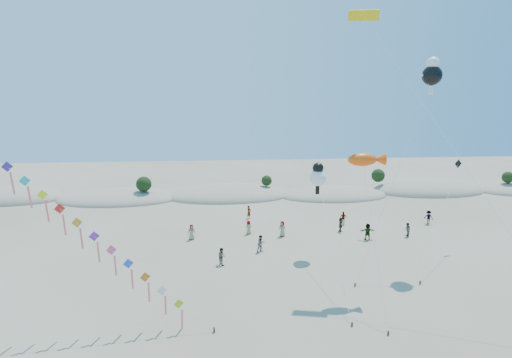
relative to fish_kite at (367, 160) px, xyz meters
name	(u,v)px	position (x,y,z in m)	size (l,w,h in m)	color
dune_ridge	(234,195)	(-8.95, 31.41, -10.23)	(145.30, 11.49, 5.57)	tan
fish_kite	(367,160)	(0.00, 0.00, 0.00)	(2.91, 7.86, 10.88)	#3F2D1E
cartoon_kite_low	(318,176)	(-1.94, 7.54, -2.70)	(1.57, 14.42, 8.93)	#3F2D1E
cartoon_kite_high	(432,73)	(7.71, 5.93, 6.74)	(9.27, 7.07, 18.51)	#3F2D1E
parafoil_kite	(367,20)	(0.80, 3.85, 10.81)	(11.06, 15.78, 21.99)	#3F2D1E
dark_kite	(448,196)	(10.17, 5.81, -4.51)	(8.07, 9.04, 8.88)	#3F2D1E
beachgoers	(319,229)	(-0.56, 12.06, -9.52)	(28.88, 14.99, 1.78)	slate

